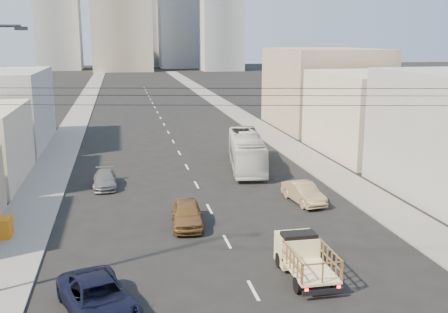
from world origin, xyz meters
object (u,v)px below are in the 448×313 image
object	(u,v)px
sedan_brown	(187,214)
sedan_tan	(304,193)
flatbed_pickup	(304,255)
navy_pickup	(98,299)
sedan_grey	(105,179)
city_bus	(246,151)

from	to	relation	value
sedan_brown	sedan_tan	xyz separation A→B (m)	(8.62, 3.02, -0.06)
flatbed_pickup	navy_pickup	size ratio (longest dim) A/B	0.81
sedan_tan	sedan_grey	xyz separation A→B (m)	(-13.76, 6.70, -0.10)
navy_pickup	city_bus	distance (m)	26.38
sedan_tan	city_bus	bearing A→B (deg)	90.66
navy_pickup	sedan_grey	world-z (taller)	navy_pickup
flatbed_pickup	sedan_brown	distance (m)	9.31
flatbed_pickup	sedan_tan	xyz separation A→B (m)	(3.94, 11.06, -0.38)
city_bus	flatbed_pickup	bearing A→B (deg)	-87.35
city_bus	sedan_brown	size ratio (longest dim) A/B	2.44
city_bus	sedan_grey	distance (m)	12.83
sedan_tan	navy_pickup	bearing A→B (deg)	-144.19
flatbed_pickup	navy_pickup	bearing A→B (deg)	-169.18
sedan_brown	sedan_grey	xyz separation A→B (m)	(-5.14, 9.73, -0.15)
flatbed_pickup	sedan_brown	world-z (taller)	flatbed_pickup
sedan_brown	sedan_grey	bearing A→B (deg)	122.29
flatbed_pickup	sedan_tan	distance (m)	11.75
sedan_brown	sedan_grey	distance (m)	11.00
flatbed_pickup	sedan_grey	bearing A→B (deg)	118.93
navy_pickup	sedan_tan	bearing A→B (deg)	25.93
navy_pickup	sedan_tan	world-z (taller)	navy_pickup
navy_pickup	sedan_tan	distance (m)	18.73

